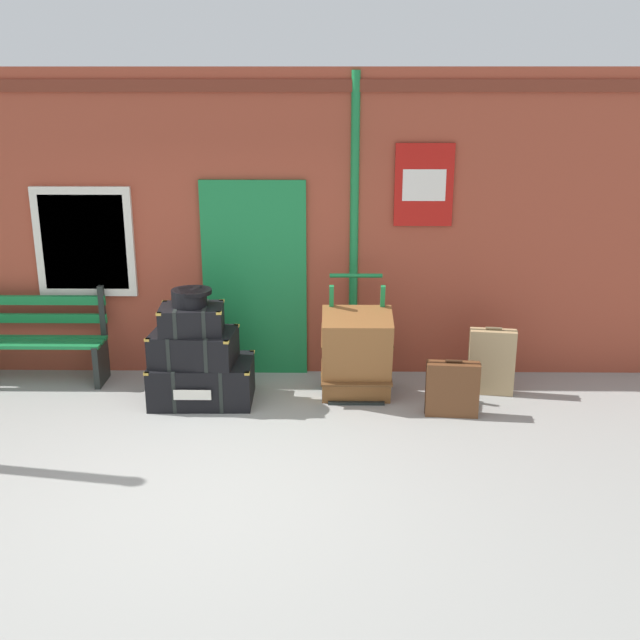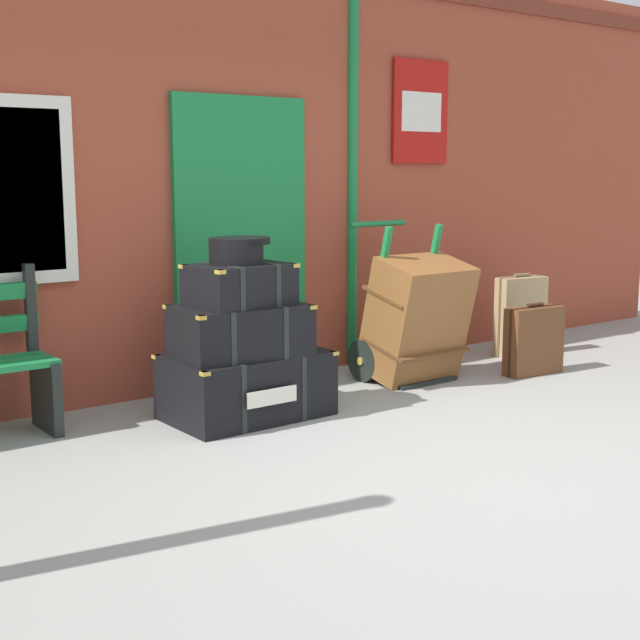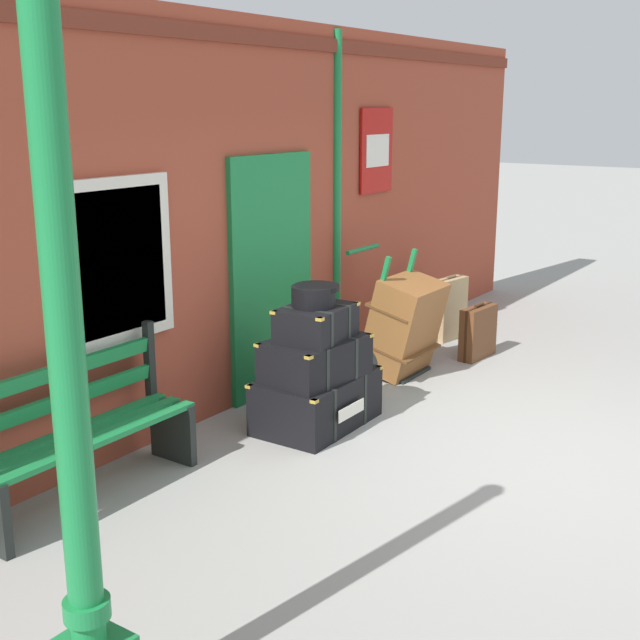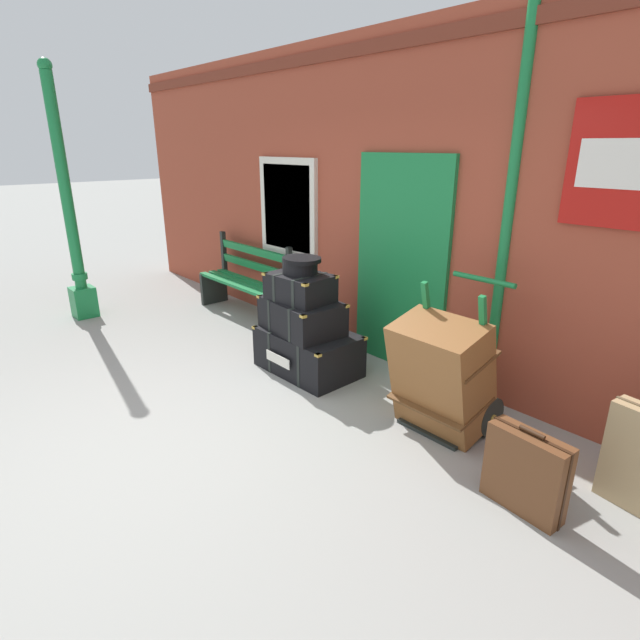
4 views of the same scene
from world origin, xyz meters
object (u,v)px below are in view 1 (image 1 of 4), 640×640
object	(u,v)px
round_hatbox	(190,296)
suitcase_oxblood	(452,389)
steamer_trunk_base	(202,381)
large_brown_trunk	(357,354)
porters_trolley	(356,368)
suitcase_caramel	(491,362)
steamer_trunk_top	(192,319)
steamer_trunk_middle	(194,347)
platform_bench	(29,341)

from	to	relation	value
round_hatbox	suitcase_oxblood	xyz separation A→B (m)	(2.51, -0.28, -0.83)
steamer_trunk_base	round_hatbox	bearing A→B (deg)	-159.61
large_brown_trunk	porters_trolley	bearing A→B (deg)	90.00
round_hatbox	suitcase_oxblood	world-z (taller)	round_hatbox
steamer_trunk_base	large_brown_trunk	bearing A→B (deg)	2.13
suitcase_oxblood	round_hatbox	bearing A→B (deg)	173.67
round_hatbox	suitcase_caramel	size ratio (longest dim) A/B	0.54
large_brown_trunk	suitcase_oxblood	world-z (taller)	large_brown_trunk
porters_trolley	suitcase_caramel	bearing A→B (deg)	0.23
steamer_trunk_top	round_hatbox	world-z (taller)	round_hatbox
porters_trolley	suitcase_oxblood	size ratio (longest dim) A/B	2.09
steamer_trunk_top	suitcase_caramel	bearing A→B (deg)	5.35
steamer_trunk_middle	porters_trolley	xyz separation A→B (m)	(1.60, 0.26, -0.31)
steamer_trunk_base	porters_trolley	distance (m)	1.56
steamer_trunk_middle	round_hatbox	bearing A→B (deg)	175.36
platform_bench	steamer_trunk_top	distance (m)	1.97
large_brown_trunk	platform_bench	bearing A→B (deg)	172.17
steamer_trunk_base	suitcase_caramel	size ratio (longest dim) A/B	1.42
steamer_trunk_base	large_brown_trunk	world-z (taller)	large_brown_trunk
porters_trolley	large_brown_trunk	distance (m)	0.27
platform_bench	suitcase_caramel	bearing A→B (deg)	-3.45
steamer_trunk_base	steamer_trunk_middle	xyz separation A→B (m)	(-0.06, -0.03, 0.37)
steamer_trunk_middle	platform_bench	bearing A→B (deg)	163.18
porters_trolley	steamer_trunk_middle	bearing A→B (deg)	-170.70
platform_bench	porters_trolley	world-z (taller)	porters_trolley
suitcase_oxblood	suitcase_caramel	size ratio (longest dim) A/B	0.79
suitcase_oxblood	suitcase_caramel	world-z (taller)	suitcase_caramel
platform_bench	suitcase_caramel	size ratio (longest dim) A/B	2.23
platform_bench	suitcase_caramel	world-z (taller)	platform_bench
steamer_trunk_middle	suitcase_oxblood	size ratio (longest dim) A/B	1.50
steamer_trunk_middle	round_hatbox	world-z (taller)	round_hatbox
platform_bench	porters_trolley	size ratio (longest dim) A/B	1.35
steamer_trunk_top	platform_bench	bearing A→B (deg)	162.78
steamer_trunk_base	steamer_trunk_top	distance (m)	0.66
platform_bench	round_hatbox	distance (m)	2.02
platform_bench	suitcase_oxblood	world-z (taller)	platform_bench
round_hatbox	large_brown_trunk	bearing A→B (deg)	2.97
steamer_trunk_middle	suitcase_oxblood	distance (m)	2.53
steamer_trunk_top	suitcase_caramel	world-z (taller)	steamer_trunk_top
steamer_trunk_top	suitcase_oxblood	world-z (taller)	steamer_trunk_top
steamer_trunk_middle	steamer_trunk_top	size ratio (longest dim) A/B	1.33
porters_trolley	suitcase_caramel	size ratio (longest dim) A/B	1.66
suitcase_caramel	large_brown_trunk	bearing A→B (deg)	-172.46
suitcase_oxblood	suitcase_caramel	distance (m)	0.73
steamer_trunk_base	porters_trolley	world-z (taller)	porters_trolley
steamer_trunk_top	round_hatbox	xyz separation A→B (m)	(-0.01, 0.01, 0.22)
platform_bench	suitcase_caramel	distance (m)	4.83
round_hatbox	steamer_trunk_base	bearing A→B (deg)	20.39
porters_trolley	suitcase_caramel	distance (m)	1.38
steamer_trunk_base	steamer_trunk_middle	size ratio (longest dim) A/B	1.20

